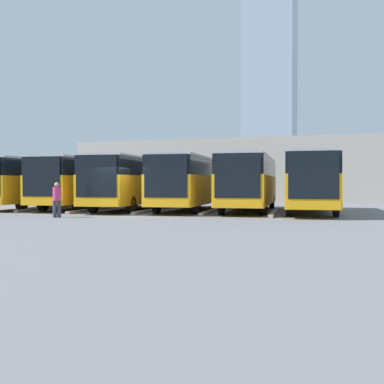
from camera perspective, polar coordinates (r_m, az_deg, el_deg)
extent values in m
plane|color=slate|center=(25.36, -8.13, -2.77)|extent=(600.00, 600.00, 0.00)
cube|color=orange|center=(28.24, 13.91, 0.21)|extent=(3.59, 11.40, 1.68)
cube|color=black|center=(28.25, 13.93, 2.96)|extent=(3.53, 11.23, 1.03)
cube|color=black|center=(22.62, 14.20, 1.97)|extent=(2.26, 0.25, 2.21)
cube|color=orange|center=(22.63, 14.18, -1.54)|extent=(2.44, 0.28, 0.40)
cube|color=silver|center=(28.28, 13.93, 4.13)|extent=(3.45, 10.95, 0.12)
cylinder|color=black|center=(24.84, 16.69, -1.75)|extent=(0.39, 1.00, 0.98)
cylinder|color=black|center=(24.79, 11.43, -1.73)|extent=(0.39, 1.00, 0.98)
cylinder|color=black|center=(31.77, 15.84, -1.16)|extent=(0.39, 1.00, 0.98)
cylinder|color=black|center=(31.73, 11.73, -1.15)|extent=(0.39, 1.00, 0.98)
cube|color=#9E9E99|center=(26.80, 9.74, -2.41)|extent=(0.88, 7.03, 0.15)
cube|color=orange|center=(29.20, 6.82, 0.26)|extent=(3.59, 11.40, 1.68)
cube|color=black|center=(29.22, 6.82, 2.92)|extent=(3.53, 11.23, 1.03)
cube|color=black|center=(23.62, 5.39, 1.95)|extent=(2.26, 0.25, 2.21)
cube|color=orange|center=(23.63, 5.39, -1.41)|extent=(2.44, 0.28, 0.40)
cube|color=silver|center=(29.24, 6.82, 4.04)|extent=(3.45, 10.95, 0.12)
cylinder|color=black|center=(25.66, 8.53, -1.63)|extent=(0.39, 1.00, 0.98)
cylinder|color=black|center=(25.93, 3.50, -1.60)|extent=(0.39, 1.00, 0.98)
cylinder|color=black|center=(32.59, 9.44, -1.09)|extent=(0.39, 1.00, 0.98)
cylinder|color=black|center=(32.81, 5.47, -1.07)|extent=(0.39, 1.00, 0.98)
cube|color=#9E9E99|center=(28.03, 2.47, -2.25)|extent=(0.88, 7.03, 0.15)
cube|color=orange|center=(29.86, -0.18, 0.28)|extent=(3.59, 11.40, 1.68)
cube|color=black|center=(29.88, -0.18, 2.88)|extent=(3.53, 11.23, 1.03)
cube|color=black|center=(24.42, -3.15, 1.92)|extent=(2.26, 0.25, 2.21)
cube|color=orange|center=(24.43, -3.15, -1.33)|extent=(2.44, 0.28, 0.40)
cube|color=silver|center=(29.90, -0.18, 3.98)|extent=(3.45, 10.95, 0.12)
cylinder|color=black|center=(26.24, 0.53, -1.57)|extent=(0.39, 1.00, 0.98)
cylinder|color=black|center=(26.82, -4.23, -1.51)|extent=(0.39, 1.00, 0.98)
cylinder|color=black|center=(33.07, 3.10, -1.05)|extent=(0.39, 1.00, 0.98)
cylinder|color=black|center=(33.53, -0.74, -1.02)|extent=(0.39, 1.00, 0.98)
cube|color=#9E9E99|center=(28.96, -4.66, -2.15)|extent=(0.88, 7.03, 0.15)
cube|color=orange|center=(30.69, -7.00, 0.29)|extent=(3.59, 11.40, 1.68)
cube|color=black|center=(30.71, -7.01, 2.82)|extent=(3.53, 11.23, 1.03)
cube|color=black|center=(25.47, -11.30, 1.87)|extent=(2.26, 0.25, 2.21)
cube|color=orange|center=(25.48, -11.29, -1.25)|extent=(2.44, 0.28, 0.40)
cube|color=silver|center=(30.73, -7.01, 3.89)|extent=(3.45, 10.95, 0.12)
cylinder|color=black|center=(27.06, -7.22, -1.50)|extent=(0.39, 1.00, 0.98)
cylinder|color=black|center=(27.92, -11.62, -1.43)|extent=(0.39, 1.00, 0.98)
cylinder|color=black|center=(33.67, -3.17, -1.01)|extent=(0.39, 1.00, 0.98)
cylinder|color=black|center=(34.37, -6.82, -0.98)|extent=(0.39, 1.00, 0.98)
cube|color=#9E9E99|center=(30.07, -11.51, -2.05)|extent=(0.88, 7.03, 0.15)
cube|color=orange|center=(32.77, -12.49, 0.32)|extent=(3.59, 11.40, 1.68)
cube|color=black|center=(32.78, -12.50, 2.69)|extent=(3.53, 11.23, 1.03)
cube|color=black|center=(27.79, -17.45, 1.76)|extent=(2.26, 0.25, 2.21)
cube|color=orange|center=(27.80, -17.44, -1.09)|extent=(2.44, 0.28, 0.40)
cube|color=silver|center=(32.80, -12.50, 3.69)|extent=(3.45, 10.95, 0.12)
cylinder|color=black|center=(29.16, -13.38, -1.34)|extent=(0.39, 1.00, 0.98)
cylinder|color=black|center=(30.24, -17.25, -1.28)|extent=(0.39, 1.00, 0.98)
cylinder|color=black|center=(35.53, -8.42, -0.92)|extent=(0.39, 1.00, 0.98)
cylinder|color=black|center=(36.42, -11.76, -0.88)|extent=(0.39, 1.00, 0.98)
cube|color=#9E9E99|center=(32.37, -16.78, -1.86)|extent=(0.88, 7.03, 0.15)
cube|color=orange|center=(34.47, -18.04, 0.32)|extent=(3.59, 11.40, 1.68)
cube|color=black|center=(34.48, -18.05, 2.58)|extent=(3.53, 11.23, 1.03)
cube|color=silver|center=(34.50, -18.05, 3.53)|extent=(3.45, 10.95, 0.12)
cylinder|color=black|center=(30.93, -19.52, -1.24)|extent=(0.39, 1.00, 0.98)
cylinder|color=black|center=(36.99, -13.75, -0.86)|extent=(0.39, 1.00, 0.98)
cylinder|color=black|center=(38.06, -16.82, -0.82)|extent=(0.39, 1.00, 0.98)
cylinder|color=#38384C|center=(24.43, -15.48, -1.95)|extent=(0.26, 0.26, 0.84)
cylinder|color=#38384C|center=(24.45, -15.97, -1.95)|extent=(0.26, 0.26, 0.84)
cylinder|color=#D13375|center=(24.41, -15.73, -0.20)|extent=(0.52, 0.52, 0.66)
sphere|color=tan|center=(24.41, -15.74, 0.85)|extent=(0.23, 0.23, 0.23)
cube|color=#A8A399|center=(49.03, 4.88, 2.45)|extent=(29.65, 10.47, 5.85)
cube|color=silver|center=(55.73, 6.46, 5.02)|extent=(29.65, 3.00, 0.24)
cylinder|color=slate|center=(55.58, 17.24, 2.11)|extent=(0.20, 0.20, 5.60)
cylinder|color=slate|center=(59.60, -3.15, 2.07)|extent=(0.20, 0.20, 5.60)
cube|color=#93A8B7|center=(180.62, 9.22, 11.62)|extent=(17.85, 17.85, 70.17)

